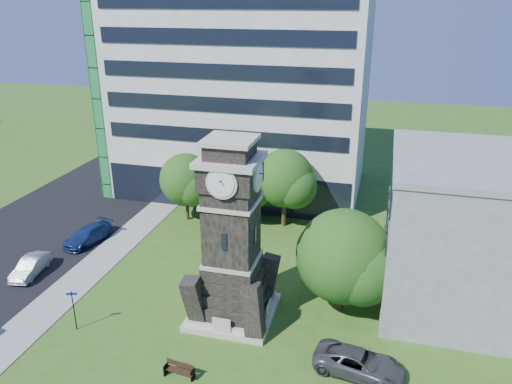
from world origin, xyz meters
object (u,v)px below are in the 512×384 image
(clock_tower, at_px, (232,244))
(car_east_lot, at_px, (359,363))
(car_street_mid, at_px, (31,267))
(park_bench, at_px, (180,369))
(car_street_north, at_px, (88,235))
(street_sign, at_px, (73,306))

(clock_tower, height_order, car_east_lot, clock_tower)
(car_street_mid, relative_size, car_east_lot, 0.79)
(car_street_mid, distance_m, park_bench, 17.05)
(car_street_north, bearing_deg, car_east_lot, -11.52)
(clock_tower, xyz_separation_m, street_sign, (-9.24, -4.11, -3.52))
(clock_tower, relative_size, park_bench, 7.07)
(street_sign, bearing_deg, clock_tower, 4.67)
(clock_tower, xyz_separation_m, car_street_mid, (-16.54, 0.99, -4.62))
(car_street_mid, xyz_separation_m, street_sign, (7.30, -5.10, 1.09))
(park_bench, relative_size, street_sign, 0.62)
(car_street_north, xyz_separation_m, park_bench, (14.14, -13.20, -0.23))
(clock_tower, distance_m, car_street_mid, 17.20)
(car_street_mid, height_order, car_east_lot, car_east_lot)
(clock_tower, relative_size, car_street_north, 2.54)
(clock_tower, distance_m, car_street_north, 17.37)
(clock_tower, relative_size, street_sign, 4.35)
(car_street_mid, xyz_separation_m, car_east_lot, (25.05, -4.54, 0.04))
(car_east_lot, bearing_deg, street_sign, 101.16)
(clock_tower, bearing_deg, car_east_lot, -22.60)
(car_street_north, relative_size, car_east_lot, 0.95)
(clock_tower, relative_size, car_east_lot, 2.41)
(clock_tower, height_order, car_street_mid, clock_tower)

